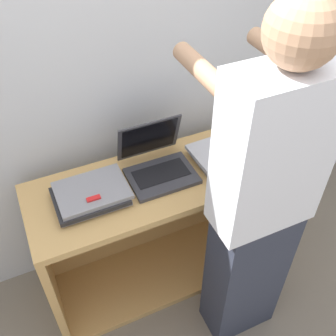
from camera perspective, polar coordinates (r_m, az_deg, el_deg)
ground_plane at (r=2.34m, az=1.77°, el=-18.85°), size 12.00×12.00×0.00m
wall_back at (r=1.86m, az=-5.43°, el=15.02°), size 8.00×0.05×2.40m
cart at (r=2.18m, az=-1.52°, el=-7.56°), size 1.28×0.47×0.77m
laptop_open at (r=1.86m, az=-1.54°, el=0.68°), size 0.31×0.30×0.24m
laptop_stack_left at (r=1.77m, az=-11.12°, el=-3.80°), size 0.33×0.24×0.06m
laptop_stack_right at (r=1.96m, az=8.37°, el=2.06°), size 0.34×0.25×0.06m
person at (r=1.63m, az=13.08°, el=-5.73°), size 0.40×0.53×1.72m
inventory_tag at (r=1.70m, az=-10.76°, el=-4.35°), size 0.06×0.02×0.01m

